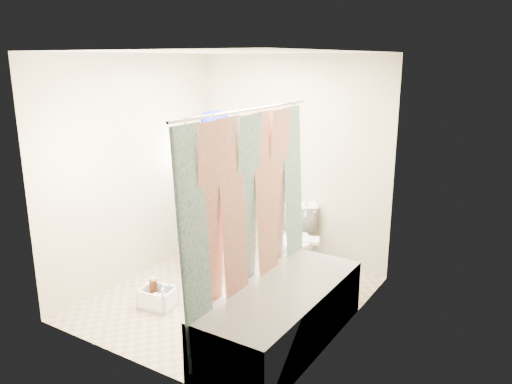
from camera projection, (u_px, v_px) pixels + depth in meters
The scene contains 14 objects.
floor at pixel (229, 298), 5.04m from camera, with size 2.60×2.60×0.00m, color tan.
ceiling at pixel (225, 52), 4.42m from camera, with size 2.40×2.60×0.02m, color white.
wall_back at pixel (292, 160), 5.79m from camera, with size 2.40×0.02×2.40m, color #B8AF8D.
wall_front at pixel (125, 219), 3.67m from camera, with size 2.40×0.02×2.40m, color #B8AF8D.
wall_left at pixel (136, 169), 5.35m from camera, with size 0.02×2.60×2.40m, color #B8AF8D.
wall_right at pixel (346, 202), 4.11m from camera, with size 0.02×2.60×2.40m, color #B8AF8D.
bathtub at pixel (283, 314), 4.19m from camera, with size 0.70×1.75×0.50m.
curtain_rod at pixel (249, 110), 3.92m from camera, with size 0.02×0.02×1.90m, color silver.
shower_curtain at pixel (249, 222), 4.16m from camera, with size 0.06×1.75×1.80m, color silver.
toilet at pixel (299, 242), 5.55m from camera, with size 0.42×0.73×0.74m, color white.
tank_lid at pixel (298, 240), 5.42m from camera, with size 0.46×0.20×0.03m, color white.
tank_internals at pixel (296, 205), 5.65m from camera, with size 0.17×0.10×0.24m.
plumber at pixel (210, 195), 5.42m from camera, with size 0.66×0.43×1.82m, color #1032A3.
cleaning_caddy at pixel (158, 299), 4.83m from camera, with size 0.36×0.30×0.25m.
Camera 1 is at (2.67, -3.74, 2.34)m, focal length 35.00 mm.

